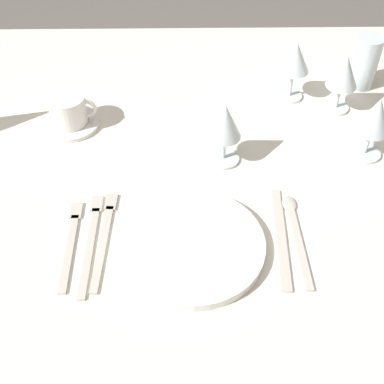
# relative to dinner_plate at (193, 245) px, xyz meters

# --- Properties ---
(ground_plane) EXTENTS (6.00, 6.00, 0.00)m
(ground_plane) POSITION_rel_dinner_plate_xyz_m (0.03, 0.23, -0.75)
(ground_plane) COLOR slate
(dining_table) EXTENTS (1.80, 1.11, 0.74)m
(dining_table) POSITION_rel_dinner_plate_xyz_m (0.03, 0.23, -0.09)
(dining_table) COLOR silver
(dining_table) RESTS_ON ground
(dinner_plate) EXTENTS (0.26, 0.26, 0.02)m
(dinner_plate) POSITION_rel_dinner_plate_xyz_m (0.00, 0.00, 0.00)
(dinner_plate) COLOR white
(dinner_plate) RESTS_ON dining_table
(fork_outer) EXTENTS (0.03, 0.23, 0.00)m
(fork_outer) POSITION_rel_dinner_plate_xyz_m (-0.16, 0.03, -0.01)
(fork_outer) COLOR beige
(fork_outer) RESTS_ON dining_table
(fork_inner) EXTENTS (0.02, 0.23, 0.00)m
(fork_inner) POSITION_rel_dinner_plate_xyz_m (-0.18, 0.02, -0.01)
(fork_inner) COLOR beige
(fork_inner) RESTS_ON dining_table
(fork_salad) EXTENTS (0.02, 0.20, 0.00)m
(fork_salad) POSITION_rel_dinner_plate_xyz_m (-0.22, 0.02, -0.01)
(fork_salad) COLOR beige
(fork_salad) RESTS_ON dining_table
(dinner_knife) EXTENTS (0.03, 0.23, 0.00)m
(dinner_knife) POSITION_rel_dinner_plate_xyz_m (0.16, 0.02, -0.01)
(dinner_knife) COLOR beige
(dinner_knife) RESTS_ON dining_table
(spoon_soup) EXTENTS (0.03, 0.22, 0.01)m
(spoon_soup) POSITION_rel_dinner_plate_xyz_m (0.19, 0.04, -0.01)
(spoon_soup) COLOR beige
(spoon_soup) RESTS_ON dining_table
(saucer_left) EXTENTS (0.13, 0.13, 0.01)m
(saucer_left) POSITION_rel_dinner_plate_xyz_m (-0.27, 0.35, -0.00)
(saucer_left) COLOR white
(saucer_left) RESTS_ON dining_table
(coffee_cup_left) EXTENTS (0.10, 0.08, 0.07)m
(coffee_cup_left) POSITION_rel_dinner_plate_xyz_m (-0.27, 0.35, 0.03)
(coffee_cup_left) COLOR white
(coffee_cup_left) RESTS_ON saucer_left
(wine_glass_centre) EXTENTS (0.07, 0.07, 0.14)m
(wine_glass_centre) POSITION_rel_dinner_plate_xyz_m (0.34, 0.40, 0.09)
(wine_glass_centre) COLOR silver
(wine_glass_centre) RESTS_ON dining_table
(wine_glass_left) EXTENTS (0.07, 0.07, 0.14)m
(wine_glass_left) POSITION_rel_dinner_plate_xyz_m (0.24, 0.45, 0.09)
(wine_glass_left) COLOR silver
(wine_glass_left) RESTS_ON dining_table
(wine_glass_right) EXTENTS (0.07, 0.07, 0.14)m
(wine_glass_right) POSITION_rel_dinner_plate_xyz_m (0.37, 0.25, 0.09)
(wine_glass_right) COLOR silver
(wine_glass_right) RESTS_ON dining_table
(wine_glass_far) EXTENTS (0.07, 0.07, 0.14)m
(wine_glass_far) POSITION_rel_dinner_plate_xyz_m (0.07, 0.24, 0.08)
(wine_glass_far) COLOR silver
(wine_glass_far) RESTS_ON dining_table
(drink_tumbler) EXTENTS (0.06, 0.06, 0.13)m
(drink_tumbler) POSITION_rel_dinner_plate_xyz_m (0.41, 0.50, 0.05)
(drink_tumbler) COLOR silver
(drink_tumbler) RESTS_ON dining_table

